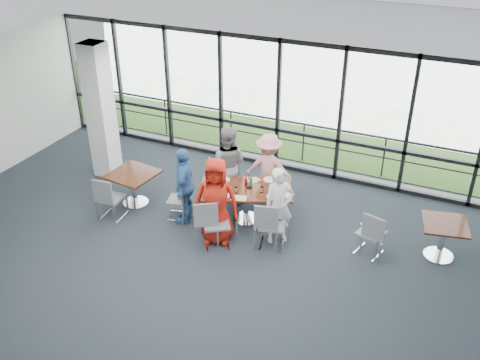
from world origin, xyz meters
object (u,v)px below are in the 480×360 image
at_px(diner_far_right, 269,168).
at_px(chair_main_nl, 216,224).
at_px(diner_near_left, 216,201).
at_px(chair_main_end, 178,200).
at_px(structural_column, 101,112).
at_px(side_table_right, 444,229).
at_px(chair_main_fl, 225,179).
at_px(chair_spare_la, 111,198).
at_px(chair_main_nr, 272,225).
at_px(main_table, 246,194).
at_px(diner_near_right, 279,206).
at_px(side_table_left, 133,178).
at_px(diner_end, 185,185).
at_px(chair_main_fr, 268,182).
at_px(chair_spare_r, 371,233).
at_px(diner_far_left, 227,164).
at_px(chair_spare_lb, 110,155).

distance_m(diner_far_right, chair_main_nl, 2.04).
xyz_separation_m(diner_near_left, chair_main_nl, (0.08, -0.16, -0.40)).
bearing_deg(chair_main_end, structural_column, -126.04).
distance_m(side_table_right, chair_main_end, 5.25).
xyz_separation_m(chair_main_fl, chair_spare_la, (-1.76, -1.81, 0.06)).
bearing_deg(diner_near_left, chair_main_nr, -4.60).
distance_m(diner_far_right, chair_main_end, 2.07).
bearing_deg(main_table, chair_main_nr, -61.36).
relative_size(diner_near_right, chair_spare_la, 1.65).
distance_m(diner_near_right, chair_spare_la, 3.54).
distance_m(chair_main_nr, chair_spare_la, 3.46).
height_order(side_table_left, chair_main_nl, chair_main_nl).
distance_m(chair_main_nr, chair_main_fl, 2.16).
height_order(diner_end, chair_main_nl, diner_end).
height_order(chair_main_nr, chair_main_end, chair_main_nr).
xyz_separation_m(diner_far_right, chair_spare_la, (-2.71, -2.02, -0.31)).
xyz_separation_m(diner_far_right, chair_main_nl, (-0.27, -2.00, -0.30)).
distance_m(chair_main_nl, chair_main_fr, 2.06).
bearing_deg(structural_column, chair_spare_r, -5.38).
height_order(diner_end, chair_main_nr, diner_end).
xyz_separation_m(diner_end, chair_spare_la, (-1.46, -0.56, -0.35)).
relative_size(diner_near_left, chair_main_nr, 1.82).
bearing_deg(diner_near_left, chair_spare_r, -2.33).
bearing_deg(diner_far_left, chair_main_nr, 129.46).
bearing_deg(chair_main_nr, diner_far_left, 128.45).
bearing_deg(side_table_left, chair_main_nr, -4.10).
bearing_deg(diner_near_right, diner_end, 145.20).
bearing_deg(chair_main_nr, chair_main_end, 162.98).
height_order(side_table_left, chair_main_fl, chair_main_fl).
distance_m(chair_main_nl, chair_main_fl, 1.92).
distance_m(structural_column, chair_spare_r, 6.61).
distance_m(structural_column, side_table_right, 7.79).
bearing_deg(diner_far_right, diner_near_right, 107.36).
bearing_deg(structural_column, main_table, -7.30).
xyz_separation_m(chair_main_end, chair_spare_r, (3.93, 0.39, 0.04)).
bearing_deg(structural_column, chair_main_nl, -22.75).
bearing_deg(main_table, chair_main_end, 177.57).
distance_m(diner_end, chair_main_nl, 1.17).
relative_size(chair_main_fl, chair_main_fr, 0.99).
bearing_deg(diner_near_right, diner_far_right, 81.16).
bearing_deg(diner_far_left, structural_column, -11.03).
height_order(diner_far_right, chair_main_nl, diner_far_right).
bearing_deg(chair_main_nl, diner_near_left, 81.91).
distance_m(structural_column, chair_main_nr, 4.98).
bearing_deg(chair_main_end, chair_main_fr, 121.69).
height_order(diner_far_right, chair_spare_lb, diner_far_right).
distance_m(main_table, chair_spare_lb, 3.91).
bearing_deg(chair_spare_lb, main_table, 179.19).
relative_size(structural_column, chair_spare_lb, 3.77).
bearing_deg(chair_spare_r, chair_spare_lb, -170.26).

